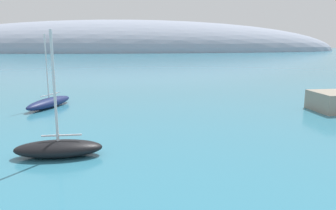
# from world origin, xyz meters

# --- Properties ---
(distant_ridge) EXTENTS (294.28, 73.55, 41.36)m
(distant_ridge) POSITION_xyz_m (-11.11, 226.05, 0.00)
(distant_ridge) COLOR #8E99AD
(distant_ridge) RESTS_ON ground
(sailboat_black_mid_mooring) EXTENTS (5.69, 2.29, 8.14)m
(sailboat_black_mid_mooring) POSITION_xyz_m (-9.30, 22.93, 0.61)
(sailboat_black_mid_mooring) COLOR black
(sailboat_black_mid_mooring) RESTS_ON water
(sailboat_navy_outer_mooring) EXTENTS (4.43, 7.39, 8.14)m
(sailboat_navy_outer_mooring) POSITION_xyz_m (-13.98, 39.23, 0.59)
(sailboat_navy_outer_mooring) COLOR navy
(sailboat_navy_outer_mooring) RESTS_ON water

